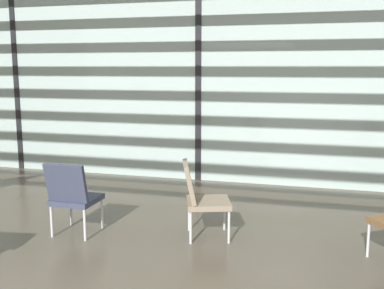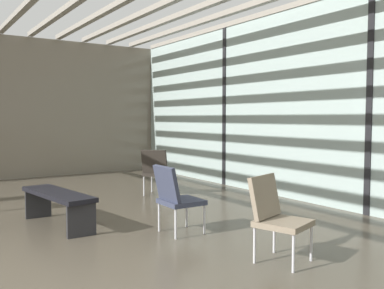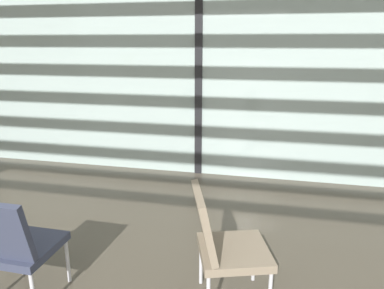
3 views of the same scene
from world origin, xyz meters
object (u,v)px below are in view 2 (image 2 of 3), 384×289
at_px(lounge_chair_5, 276,213).
at_px(waiting_bench, 58,200).
at_px(lounge_chair_4, 175,195).
at_px(lounge_chair_3, 157,169).

distance_m(lounge_chair_5, waiting_bench, 3.00).
bearing_deg(lounge_chair_5, lounge_chair_4, 85.47).
bearing_deg(waiting_bench, lounge_chair_5, -159.02).
relative_size(lounge_chair_4, lounge_chair_5, 1.00).
xyz_separation_m(lounge_chair_4, waiting_bench, (-1.19, -1.13, -0.13)).
height_order(lounge_chair_4, lounge_chair_5, same).
xyz_separation_m(lounge_chair_5, waiting_bench, (-2.61, -1.47, -0.13)).
relative_size(lounge_chair_3, waiting_bench, 0.56).
xyz_separation_m(lounge_chair_4, lounge_chair_5, (1.42, 0.34, 0.00)).
distance_m(lounge_chair_4, lounge_chair_5, 1.46).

